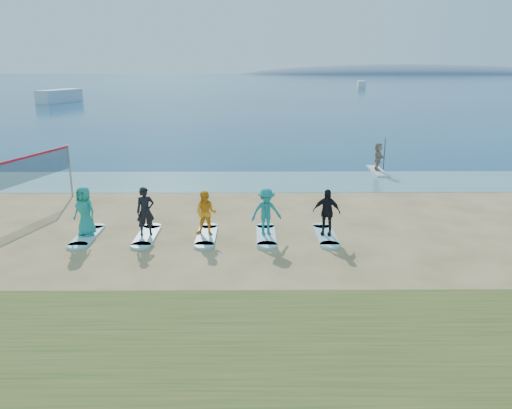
{
  "coord_description": "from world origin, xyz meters",
  "views": [
    {
      "loc": [
        -0.68,
        -15.88,
        6.16
      ],
      "look_at": [
        -0.54,
        2.0,
        1.1
      ],
      "focal_mm": 35.0,
      "sensor_mm": 36.0,
      "label": 1
    }
  ],
  "objects_px": {
    "surfboard_4": "(326,235)",
    "student_4": "(327,212)",
    "student_1": "(145,211)",
    "student_3": "(266,212)",
    "boat_offshore_a": "(60,102)",
    "surfboard_1": "(147,236)",
    "surfboard_3": "(266,235)",
    "student_2": "(206,213)",
    "student_0": "(85,211)",
    "boat_offshore_b": "(361,88)",
    "surfboard_2": "(207,236)",
    "paddleboard": "(377,171)",
    "surfboard_0": "(87,236)",
    "paddleboarder": "(378,157)"
  },
  "relations": [
    {
      "from": "surfboard_1",
      "to": "student_4",
      "type": "xyz_separation_m",
      "value": [
        6.6,
        -0.0,
        0.9
      ]
    },
    {
      "from": "surfboard_0",
      "to": "surfboard_3",
      "type": "height_order",
      "value": "same"
    },
    {
      "from": "boat_offshore_a",
      "to": "student_3",
      "type": "height_order",
      "value": "student_3"
    },
    {
      "from": "student_3",
      "to": "student_4",
      "type": "distance_m",
      "value": 2.2
    },
    {
      "from": "student_1",
      "to": "student_3",
      "type": "distance_m",
      "value": 4.4
    },
    {
      "from": "boat_offshore_b",
      "to": "surfboard_2",
      "type": "distance_m",
      "value": 121.51
    },
    {
      "from": "surfboard_3",
      "to": "student_2",
      "type": "bearing_deg",
      "value": -180.0
    },
    {
      "from": "surfboard_0",
      "to": "surfboard_4",
      "type": "height_order",
      "value": "same"
    },
    {
      "from": "surfboard_0",
      "to": "surfboard_4",
      "type": "distance_m",
      "value": 8.81
    },
    {
      "from": "paddleboarder",
      "to": "student_4",
      "type": "relative_size",
      "value": 0.94
    },
    {
      "from": "student_1",
      "to": "surfboard_3",
      "type": "relative_size",
      "value": 0.81
    },
    {
      "from": "surfboard_2",
      "to": "student_2",
      "type": "distance_m",
      "value": 0.87
    },
    {
      "from": "boat_offshore_a",
      "to": "student_0",
      "type": "height_order",
      "value": "student_0"
    },
    {
      "from": "student_0",
      "to": "surfboard_2",
      "type": "relative_size",
      "value": 0.83
    },
    {
      "from": "paddleboard",
      "to": "student_1",
      "type": "xyz_separation_m",
      "value": [
        -11.27,
        -11.35,
        0.93
      ]
    },
    {
      "from": "boat_offshore_a",
      "to": "student_0",
      "type": "xyz_separation_m",
      "value": [
        25.53,
        -66.34,
        1.0
      ]
    },
    {
      "from": "surfboard_2",
      "to": "student_2",
      "type": "height_order",
      "value": "student_2"
    },
    {
      "from": "surfboard_2",
      "to": "student_3",
      "type": "distance_m",
      "value": 2.38
    },
    {
      "from": "surfboard_1",
      "to": "surfboard_3",
      "type": "bearing_deg",
      "value": 0.0
    },
    {
      "from": "boat_offshore_b",
      "to": "surfboard_3",
      "type": "xyz_separation_m",
      "value": [
        -28.32,
        -117.61,
        0.04
      ]
    },
    {
      "from": "student_3",
      "to": "student_4",
      "type": "relative_size",
      "value": 1.02
    },
    {
      "from": "boat_offshore_a",
      "to": "student_4",
      "type": "bearing_deg",
      "value": -42.75
    },
    {
      "from": "surfboard_4",
      "to": "paddleboard",
      "type": "bearing_deg",
      "value": 67.66
    },
    {
      "from": "surfboard_0",
      "to": "surfboard_3",
      "type": "xyz_separation_m",
      "value": [
        6.6,
        0.0,
        0.0
      ]
    },
    {
      "from": "student_2",
      "to": "surfboard_4",
      "type": "bearing_deg",
      "value": 9.08
    },
    {
      "from": "surfboard_4",
      "to": "student_1",
      "type": "bearing_deg",
      "value": -180.0
    },
    {
      "from": "student_0",
      "to": "student_1",
      "type": "bearing_deg",
      "value": 23.68
    },
    {
      "from": "boat_offshore_a",
      "to": "surfboard_4",
      "type": "xyz_separation_m",
      "value": [
        34.34,
        -66.34,
        0.04
      ]
    },
    {
      "from": "surfboard_1",
      "to": "boat_offshore_b",
      "type": "bearing_deg",
      "value": 74.45
    },
    {
      "from": "student_2",
      "to": "surfboard_3",
      "type": "relative_size",
      "value": 0.75
    },
    {
      "from": "paddleboard",
      "to": "surfboard_4",
      "type": "distance_m",
      "value": 12.27
    },
    {
      "from": "surfboard_3",
      "to": "student_3",
      "type": "distance_m",
      "value": 0.92
    },
    {
      "from": "surfboard_2",
      "to": "student_4",
      "type": "bearing_deg",
      "value": -0.0
    },
    {
      "from": "student_2",
      "to": "student_4",
      "type": "relative_size",
      "value": 0.96
    },
    {
      "from": "boat_offshore_b",
      "to": "surfboard_4",
      "type": "xyz_separation_m",
      "value": [
        -26.11,
        -117.61,
        0.04
      ]
    },
    {
      "from": "surfboard_1",
      "to": "student_4",
      "type": "bearing_deg",
      "value": -0.0
    },
    {
      "from": "student_2",
      "to": "surfboard_4",
      "type": "height_order",
      "value": "student_2"
    },
    {
      "from": "student_0",
      "to": "student_3",
      "type": "relative_size",
      "value": 1.04
    },
    {
      "from": "student_1",
      "to": "student_4",
      "type": "xyz_separation_m",
      "value": [
        6.6,
        0.0,
        -0.04
      ]
    },
    {
      "from": "student_2",
      "to": "surfboard_3",
      "type": "distance_m",
      "value": 2.37
    },
    {
      "from": "surfboard_4",
      "to": "student_4",
      "type": "relative_size",
      "value": 1.29
    },
    {
      "from": "surfboard_4",
      "to": "student_4",
      "type": "bearing_deg",
      "value": -90.0
    },
    {
      "from": "student_3",
      "to": "boat_offshore_a",
      "type": "bearing_deg",
      "value": 101.75
    },
    {
      "from": "surfboard_1",
      "to": "surfboard_4",
      "type": "bearing_deg",
      "value": 0.0
    },
    {
      "from": "boat_offshore_b",
      "to": "boat_offshore_a",
      "type": "bearing_deg",
      "value": -133.13
    },
    {
      "from": "paddleboard",
      "to": "student_4",
      "type": "bearing_deg",
      "value": -111.72
    },
    {
      "from": "boat_offshore_a",
      "to": "student_0",
      "type": "relative_size",
      "value": 4.59
    },
    {
      "from": "student_0",
      "to": "surfboard_4",
      "type": "bearing_deg",
      "value": 23.68
    },
    {
      "from": "student_0",
      "to": "student_2",
      "type": "bearing_deg",
      "value": 23.68
    },
    {
      "from": "boat_offshore_a",
      "to": "surfboard_3",
      "type": "xyz_separation_m",
      "value": [
        32.13,
        -66.34,
        0.04
      ]
    }
  ]
}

